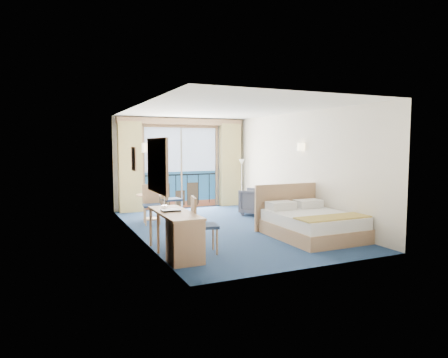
{
  "coord_description": "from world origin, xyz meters",
  "views": [
    {
      "loc": [
        -3.73,
        -8.22,
        1.92
      ],
      "look_at": [
        0.05,
        0.2,
        1.11
      ],
      "focal_mm": 32.0,
      "sensor_mm": 36.0,
      "label": 1
    }
  ],
  "objects_px": {
    "nightstand": "(298,212)",
    "round_table": "(151,200)",
    "floor_lamp": "(242,171)",
    "bed": "(311,223)",
    "armchair": "(256,202)",
    "table_chair_a": "(169,196)",
    "desk_chair": "(200,221)",
    "table_chair_b": "(151,202)",
    "desk": "(183,236)"
  },
  "relations": [
    {
      "from": "nightstand",
      "to": "table_chair_b",
      "type": "distance_m",
      "value": 3.54
    },
    {
      "from": "nightstand",
      "to": "floor_lamp",
      "type": "distance_m",
      "value": 3.17
    },
    {
      "from": "table_chair_a",
      "to": "armchair",
      "type": "bearing_deg",
      "value": -107.36
    },
    {
      "from": "desk",
      "to": "round_table",
      "type": "xyz_separation_m",
      "value": [
        0.41,
        3.85,
        0.07
      ]
    },
    {
      "from": "nightstand",
      "to": "desk_chair",
      "type": "relative_size",
      "value": 0.58
    },
    {
      "from": "armchair",
      "to": "table_chair_a",
      "type": "xyz_separation_m",
      "value": [
        -2.31,
        0.49,
        0.21
      ]
    },
    {
      "from": "nightstand",
      "to": "round_table",
      "type": "relative_size",
      "value": 0.81
    },
    {
      "from": "nightstand",
      "to": "armchair",
      "type": "xyz_separation_m",
      "value": [
        -0.28,
        1.57,
        0.07
      ]
    },
    {
      "from": "armchair",
      "to": "floor_lamp",
      "type": "bearing_deg",
      "value": -145.78
    },
    {
      "from": "floor_lamp",
      "to": "table_chair_a",
      "type": "height_order",
      "value": "floor_lamp"
    },
    {
      "from": "bed",
      "to": "nightstand",
      "type": "distance_m",
      "value": 1.33
    },
    {
      "from": "round_table",
      "to": "floor_lamp",
      "type": "bearing_deg",
      "value": 17.6
    },
    {
      "from": "armchair",
      "to": "bed",
      "type": "bearing_deg",
      "value": 41.22
    },
    {
      "from": "desk_chair",
      "to": "table_chair_a",
      "type": "bearing_deg",
      "value": 3.91
    },
    {
      "from": "round_table",
      "to": "table_chair_b",
      "type": "bearing_deg",
      "value": -102.5
    },
    {
      "from": "table_chair_b",
      "to": "nightstand",
      "type": "bearing_deg",
      "value": -18.37
    },
    {
      "from": "armchair",
      "to": "table_chair_b",
      "type": "distance_m",
      "value": 2.9
    },
    {
      "from": "desk_chair",
      "to": "table_chair_b",
      "type": "height_order",
      "value": "desk_chair"
    },
    {
      "from": "table_chair_a",
      "to": "table_chair_b",
      "type": "distance_m",
      "value": 0.79
    },
    {
      "from": "round_table",
      "to": "table_chair_b",
      "type": "distance_m",
      "value": 0.56
    },
    {
      "from": "nightstand",
      "to": "desk",
      "type": "xyz_separation_m",
      "value": [
        -3.47,
        -1.76,
        0.12
      ]
    },
    {
      "from": "round_table",
      "to": "desk",
      "type": "bearing_deg",
      "value": -96.16
    },
    {
      "from": "floor_lamp",
      "to": "round_table",
      "type": "bearing_deg",
      "value": -162.4
    },
    {
      "from": "nightstand",
      "to": "table_chair_a",
      "type": "height_order",
      "value": "table_chair_a"
    },
    {
      "from": "nightstand",
      "to": "desk",
      "type": "bearing_deg",
      "value": -153.08
    },
    {
      "from": "floor_lamp",
      "to": "round_table",
      "type": "height_order",
      "value": "floor_lamp"
    },
    {
      "from": "bed",
      "to": "nightstand",
      "type": "xyz_separation_m",
      "value": [
        0.52,
        1.22,
        0.0
      ]
    },
    {
      "from": "nightstand",
      "to": "desk_chair",
      "type": "xyz_separation_m",
      "value": [
        -3.04,
        -1.43,
        0.28
      ]
    },
    {
      "from": "floor_lamp",
      "to": "desk",
      "type": "bearing_deg",
      "value": -126.01
    },
    {
      "from": "nightstand",
      "to": "table_chair_a",
      "type": "xyz_separation_m",
      "value": [
        -2.59,
        2.06,
        0.27
      ]
    },
    {
      "from": "floor_lamp",
      "to": "desk",
      "type": "xyz_separation_m",
      "value": [
        -3.51,
        -4.83,
        -0.69
      ]
    },
    {
      "from": "floor_lamp",
      "to": "round_table",
      "type": "relative_size",
      "value": 2.04
    },
    {
      "from": "bed",
      "to": "armchair",
      "type": "height_order",
      "value": "bed"
    },
    {
      "from": "table_chair_a",
      "to": "desk_chair",
      "type": "bearing_deg",
      "value": 167.15
    },
    {
      "from": "nightstand",
      "to": "floor_lamp",
      "type": "height_order",
      "value": "floor_lamp"
    },
    {
      "from": "round_table",
      "to": "nightstand",
      "type": "bearing_deg",
      "value": -34.24
    },
    {
      "from": "desk_chair",
      "to": "armchair",
      "type": "bearing_deg",
      "value": -31.26
    },
    {
      "from": "bed",
      "to": "round_table",
      "type": "distance_m",
      "value": 4.17
    },
    {
      "from": "desk_chair",
      "to": "table_chair_a",
      "type": "xyz_separation_m",
      "value": [
        0.45,
        3.49,
        -0.0
      ]
    },
    {
      "from": "floor_lamp",
      "to": "round_table",
      "type": "distance_m",
      "value": 3.3
    },
    {
      "from": "table_chair_b",
      "to": "floor_lamp",
      "type": "bearing_deg",
      "value": 32.82
    },
    {
      "from": "armchair",
      "to": "table_chair_a",
      "type": "relative_size",
      "value": 0.79
    },
    {
      "from": "desk_chair",
      "to": "nightstand",
      "type": "bearing_deg",
      "value": -53.49
    },
    {
      "from": "floor_lamp",
      "to": "desk_chair",
      "type": "relative_size",
      "value": 1.45
    },
    {
      "from": "desk",
      "to": "armchair",
      "type": "bearing_deg",
      "value": 46.28
    },
    {
      "from": "desk",
      "to": "table_chair_a",
      "type": "relative_size",
      "value": 1.6
    },
    {
      "from": "desk",
      "to": "desk_chair",
      "type": "distance_m",
      "value": 0.56
    },
    {
      "from": "bed",
      "to": "floor_lamp",
      "type": "distance_m",
      "value": 4.4
    },
    {
      "from": "bed",
      "to": "desk_chair",
      "type": "bearing_deg",
      "value": -175.15
    },
    {
      "from": "desk_chair",
      "to": "table_chair_b",
      "type": "distance_m",
      "value": 2.97
    }
  ]
}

